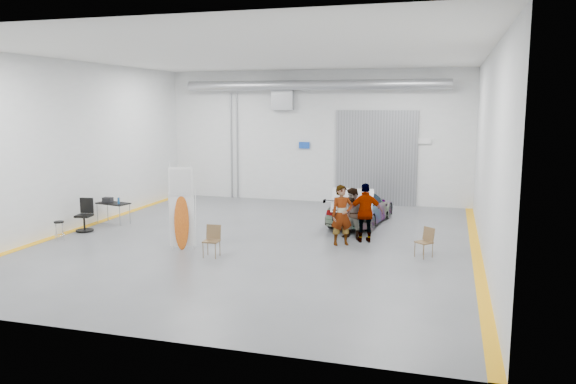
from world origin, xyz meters
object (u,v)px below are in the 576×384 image
(shop_stool, at_px, (59,231))
(work_table, at_px, (112,203))
(surfboard_display, at_px, (179,214))
(sedan_car, at_px, (360,207))
(person_b, at_px, (353,214))
(person_a, at_px, (342,215))
(folding_chair_near, at_px, (212,247))
(office_chair, at_px, (85,217))
(folding_chair_far, at_px, (424,248))
(person_c, at_px, (366,213))

(shop_stool, xyz_separation_m, work_table, (0.06, 2.94, 0.46))
(surfboard_display, height_order, work_table, surfboard_display)
(sedan_car, height_order, work_table, sedan_car)
(sedan_car, distance_m, person_b, 2.63)
(person_a, distance_m, folding_chair_near, 4.28)
(work_table, relative_size, office_chair, 1.17)
(office_chair, bearing_deg, shop_stool, -95.42)
(surfboard_display, bearing_deg, person_b, 12.04)
(sedan_car, relative_size, folding_chair_far, 4.85)
(sedan_car, xyz_separation_m, person_a, (-0.06, -3.46, 0.35))
(shop_stool, height_order, work_table, work_table)
(work_table, bearing_deg, folding_chair_far, -8.09)
(person_a, bearing_deg, person_c, 13.55)
(surfboard_display, xyz_separation_m, office_chair, (-4.39, 1.35, -0.60))
(person_c, relative_size, office_chair, 1.69)
(person_c, relative_size, shop_stool, 2.94)
(surfboard_display, distance_m, folding_chair_far, 7.45)
(surfboard_display, bearing_deg, sedan_car, 31.12)
(surfboard_display, relative_size, office_chair, 2.36)
(office_chair, bearing_deg, work_table, 76.90)
(sedan_car, height_order, folding_chair_near, sedan_car)
(shop_stool, bearing_deg, office_chair, 92.72)
(folding_chair_far, relative_size, work_table, 0.65)
(person_a, xyz_separation_m, surfboard_display, (-4.71, -1.94, 0.13))
(sedan_car, bearing_deg, person_b, 101.20)
(surfboard_display, relative_size, folding_chair_near, 2.92)
(surfboard_display, distance_m, office_chair, 4.63)
(person_b, height_order, surfboard_display, surfboard_display)
(shop_stool, bearing_deg, folding_chair_near, -4.23)
(folding_chair_far, xyz_separation_m, office_chair, (-11.70, 0.19, 0.23))
(surfboard_display, distance_m, work_table, 5.11)
(person_a, xyz_separation_m, person_b, (0.22, 0.85, -0.10))
(surfboard_display, height_order, folding_chair_far, surfboard_display)
(person_a, xyz_separation_m, folding_chair_far, (2.60, -0.77, -0.70))
(folding_chair_far, xyz_separation_m, shop_stool, (-11.63, -1.30, 0.05))
(surfboard_display, xyz_separation_m, folding_chair_near, (1.30, -0.55, -0.81))
(sedan_car, distance_m, office_chair, 10.01)
(person_b, distance_m, person_c, 0.52)
(folding_chair_near, distance_m, folding_chair_far, 6.25)
(shop_stool, bearing_deg, person_a, 12.93)
(sedan_car, xyz_separation_m, folding_chair_near, (-3.47, -5.95, -0.33))
(person_b, height_order, folding_chair_far, person_b)
(person_a, distance_m, person_b, 0.89)
(folding_chair_near, distance_m, work_table, 6.52)
(person_a, bearing_deg, person_b, 46.89)
(folding_chair_far, bearing_deg, person_a, -155.31)
(person_c, bearing_deg, folding_chair_near, 20.05)
(person_b, relative_size, office_chair, 1.50)
(folding_chair_near, relative_size, office_chair, 0.81)
(sedan_car, relative_size, person_c, 2.20)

